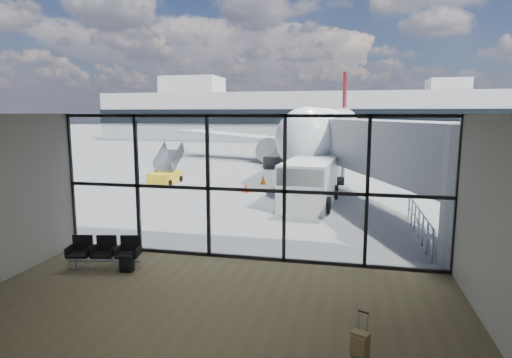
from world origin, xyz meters
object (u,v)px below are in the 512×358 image
at_px(seating_row, 105,250).
at_px(suitcase, 360,344).
at_px(backpack, 127,263).
at_px(service_van, 309,182).
at_px(belt_loader, 276,160).
at_px(mobile_stairs, 166,176).
at_px(airliner, 333,130).

bearing_deg(seating_row, suitcase, -35.36).
bearing_deg(backpack, suitcase, -30.42).
xyz_separation_m(suitcase, service_van, (-2.23, 13.24, 0.88)).
relative_size(suitcase, belt_loader, 0.22).
relative_size(backpack, mobile_stairs, 0.18).
bearing_deg(mobile_stairs, suitcase, -56.50).
bearing_deg(belt_loader, seating_row, -84.51).
bearing_deg(suitcase, belt_loader, 127.78).
height_order(seating_row, service_van, service_van).
bearing_deg(backpack, service_van, 62.33).
height_order(seating_row, backpack, seating_row).
distance_m(seating_row, airliner, 31.34).
xyz_separation_m(airliner, mobile_stairs, (-10.03, -15.99, -2.47)).
xyz_separation_m(seating_row, suitcase, (7.25, -3.26, -0.26)).
relative_size(seating_row, airliner, 0.06).
bearing_deg(seating_row, backpack, -26.40).
xyz_separation_m(suitcase, airliner, (-1.96, 34.05, 2.71)).
distance_m(suitcase, airliner, 34.21).
xyz_separation_m(backpack, service_van, (4.22, 10.20, 0.88)).
distance_m(suitcase, service_van, 13.46).
height_order(airliner, service_van, airliner).
relative_size(seating_row, belt_loader, 0.54).
relative_size(backpack, belt_loader, 0.14).
bearing_deg(seating_row, mobile_stairs, 96.61).
xyz_separation_m(seating_row, mobile_stairs, (-4.75, 14.80, -0.02)).
height_order(suitcase, service_van, service_van).
xyz_separation_m(backpack, suitcase, (6.45, -3.04, -0.00)).
relative_size(suitcase, mobile_stairs, 0.29).
distance_m(airliner, belt_loader, 7.84).
distance_m(backpack, belt_loader, 24.97).
height_order(service_van, belt_loader, service_van).
bearing_deg(mobile_stairs, seating_row, -72.32).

